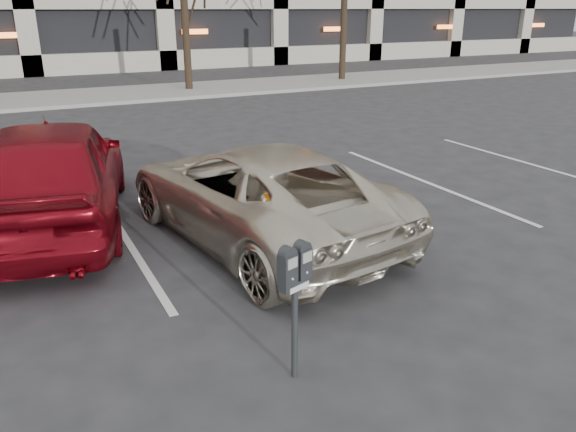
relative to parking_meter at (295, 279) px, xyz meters
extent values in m
plane|color=#28282B|center=(0.74, 1.79, -0.96)|extent=(140.00, 140.00, 0.00)
cube|color=gray|center=(0.74, 17.79, -0.90)|extent=(80.00, 4.00, 0.12)
cube|color=silver|center=(-0.66, 4.09, -0.95)|extent=(0.10, 5.20, 0.00)
cube|color=silver|center=(2.14, 4.09, -0.95)|extent=(0.10, 5.20, 0.00)
cube|color=silver|center=(4.94, 4.09, -0.95)|extent=(0.10, 5.20, 0.00)
cube|color=silver|center=(7.74, 4.09, -0.95)|extent=(0.10, 5.20, 0.00)
cylinder|color=black|center=(4.74, 17.79, 0.84)|extent=(0.28, 0.28, 3.60)
cylinder|color=black|center=(11.74, 17.79, 0.81)|extent=(0.28, 0.28, 3.53)
cylinder|color=black|center=(0.00, 0.00, -0.51)|extent=(0.06, 0.06, 0.90)
cube|color=black|center=(0.00, 0.00, -0.04)|extent=(0.32, 0.19, 0.06)
cube|color=silver|center=(0.02, -0.05, -0.06)|extent=(0.21, 0.07, 0.05)
cube|color=gray|center=(-0.06, -0.08, 0.19)|extent=(0.10, 0.04, 0.09)
cube|color=gray|center=(0.10, -0.03, 0.19)|extent=(0.10, 0.04, 0.09)
imported|color=beige|center=(1.05, 3.09, -0.29)|extent=(2.85, 5.08, 1.34)
cube|color=#FF6D05|center=(0.70, 2.25, 0.39)|extent=(0.10, 0.20, 0.01)
imported|color=maroon|center=(-1.45, 4.85, -0.13)|extent=(2.96, 5.18, 1.66)
camera|label=1|loc=(-1.96, -3.69, 2.11)|focal=35.00mm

